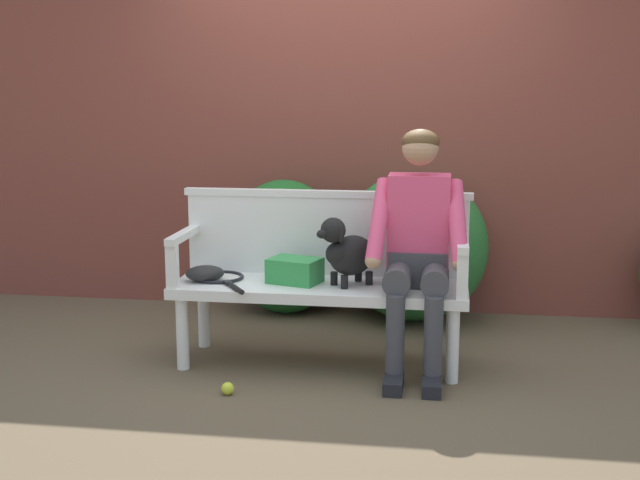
{
  "coord_description": "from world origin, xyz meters",
  "views": [
    {
      "loc": [
        0.69,
        -4.58,
        1.59
      ],
      "look_at": [
        0.0,
        0.0,
        0.72
      ],
      "focal_mm": 47.24,
      "sensor_mm": 36.0,
      "label": 1
    }
  ],
  "objects_px": {
    "person_seated": "(418,240)",
    "baseball_glove": "(205,273)",
    "tennis_racket": "(220,278)",
    "garden_bench": "(320,294)",
    "dog_on_bench": "(347,251)",
    "tennis_ball": "(228,388)",
    "sports_bag": "(295,270)"
  },
  "relations": [
    {
      "from": "tennis_racket",
      "to": "tennis_ball",
      "type": "height_order",
      "value": "tennis_racket"
    },
    {
      "from": "baseball_glove",
      "to": "tennis_ball",
      "type": "bearing_deg",
      "value": -87.1
    },
    {
      "from": "tennis_ball",
      "to": "baseball_glove",
      "type": "bearing_deg",
      "value": 116.56
    },
    {
      "from": "dog_on_bench",
      "to": "tennis_racket",
      "type": "height_order",
      "value": "dog_on_bench"
    },
    {
      "from": "dog_on_bench",
      "to": "sports_bag",
      "type": "distance_m",
      "value": 0.33
    },
    {
      "from": "garden_bench",
      "to": "person_seated",
      "type": "distance_m",
      "value": 0.64
    },
    {
      "from": "sports_bag",
      "to": "tennis_ball",
      "type": "height_order",
      "value": "sports_bag"
    },
    {
      "from": "person_seated",
      "to": "tennis_ball",
      "type": "distance_m",
      "value": 1.3
    },
    {
      "from": "baseball_glove",
      "to": "sports_bag",
      "type": "xyz_separation_m",
      "value": [
        0.51,
        0.05,
        0.03
      ]
    },
    {
      "from": "person_seated",
      "to": "dog_on_bench",
      "type": "height_order",
      "value": "person_seated"
    },
    {
      "from": "person_seated",
      "to": "sports_bag",
      "type": "distance_m",
      "value": 0.72
    },
    {
      "from": "person_seated",
      "to": "garden_bench",
      "type": "bearing_deg",
      "value": 178.01
    },
    {
      "from": "person_seated",
      "to": "tennis_racket",
      "type": "bearing_deg",
      "value": 178.86
    },
    {
      "from": "garden_bench",
      "to": "sports_bag",
      "type": "bearing_deg",
      "value": 178.35
    },
    {
      "from": "garden_bench",
      "to": "baseball_glove",
      "type": "xyz_separation_m",
      "value": [
        -0.66,
        -0.04,
        0.11
      ]
    },
    {
      "from": "garden_bench",
      "to": "tennis_ball",
      "type": "relative_size",
      "value": 25.1
    },
    {
      "from": "baseball_glove",
      "to": "sports_bag",
      "type": "distance_m",
      "value": 0.52
    },
    {
      "from": "dog_on_bench",
      "to": "garden_bench",
      "type": "bearing_deg",
      "value": 169.23
    },
    {
      "from": "dog_on_bench",
      "to": "baseball_glove",
      "type": "xyz_separation_m",
      "value": [
        -0.81,
        -0.01,
        -0.15
      ]
    },
    {
      "from": "tennis_ball",
      "to": "person_seated",
      "type": "bearing_deg",
      "value": 30.06
    },
    {
      "from": "dog_on_bench",
      "to": "sports_bag",
      "type": "xyz_separation_m",
      "value": [
        -0.3,
        0.03,
        -0.13
      ]
    },
    {
      "from": "tennis_racket",
      "to": "sports_bag",
      "type": "xyz_separation_m",
      "value": [
        0.44,
        0.0,
        0.06
      ]
    },
    {
      "from": "person_seated",
      "to": "baseball_glove",
      "type": "distance_m",
      "value": 1.23
    },
    {
      "from": "garden_bench",
      "to": "tennis_racket",
      "type": "relative_size",
      "value": 2.97
    },
    {
      "from": "person_seated",
      "to": "baseball_glove",
      "type": "relative_size",
      "value": 6.1
    },
    {
      "from": "tennis_racket",
      "to": "garden_bench",
      "type": "bearing_deg",
      "value": -0.34
    },
    {
      "from": "dog_on_bench",
      "to": "sports_bag",
      "type": "relative_size",
      "value": 1.41
    },
    {
      "from": "person_seated",
      "to": "sports_bag",
      "type": "height_order",
      "value": "person_seated"
    },
    {
      "from": "garden_bench",
      "to": "tennis_racket",
      "type": "distance_m",
      "value": 0.59
    },
    {
      "from": "person_seated",
      "to": "sports_bag",
      "type": "relative_size",
      "value": 4.79
    },
    {
      "from": "sports_bag",
      "to": "dog_on_bench",
      "type": "bearing_deg",
      "value": -6.41
    },
    {
      "from": "person_seated",
      "to": "tennis_racket",
      "type": "xyz_separation_m",
      "value": [
        -1.13,
        0.02,
        -0.26
      ]
    }
  ]
}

